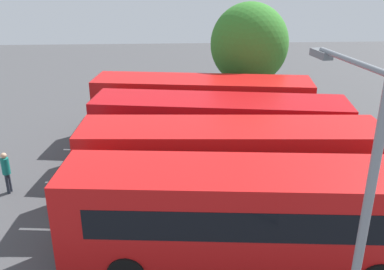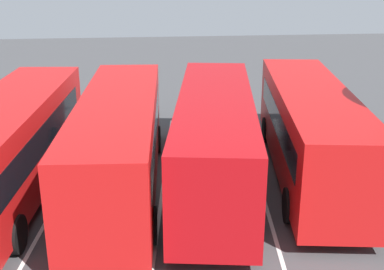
{
  "view_description": "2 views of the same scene",
  "coord_description": "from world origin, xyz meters",
  "px_view_note": "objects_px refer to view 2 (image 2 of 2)",
  "views": [
    {
      "loc": [
        1.59,
        15.63,
        8.65
      ],
      "look_at": [
        0.69,
        -0.87,
        1.97
      ],
      "focal_mm": 39.8,
      "sensor_mm": 36.0,
      "label": 1
    },
    {
      "loc": [
        -16.6,
        0.64,
        7.63
      ],
      "look_at": [
        0.46,
        -1.07,
        1.54
      ],
      "focal_mm": 47.16,
      "sensor_mm": 36.0,
      "label": 2
    }
  ],
  "objects_px": {
    "bus_center_right": "(119,140)",
    "bus_center_left": "(215,136)",
    "bus_far_right": "(11,145)",
    "pedestrian": "(154,94)",
    "bus_far_left": "(310,129)"
  },
  "relations": [
    {
      "from": "bus_far_left",
      "to": "bus_far_right",
      "type": "bearing_deg",
      "value": 101.44
    },
    {
      "from": "bus_center_left",
      "to": "pedestrian",
      "type": "height_order",
      "value": "bus_center_left"
    },
    {
      "from": "bus_center_left",
      "to": "bus_center_right",
      "type": "relative_size",
      "value": 1.01
    },
    {
      "from": "bus_center_left",
      "to": "pedestrian",
      "type": "distance_m",
      "value": 8.9
    },
    {
      "from": "bus_center_right",
      "to": "bus_far_right",
      "type": "relative_size",
      "value": 1.0
    },
    {
      "from": "bus_center_left",
      "to": "bus_far_right",
      "type": "bearing_deg",
      "value": 99.67
    },
    {
      "from": "bus_far_left",
      "to": "bus_center_left",
      "type": "relative_size",
      "value": 1.0
    },
    {
      "from": "bus_center_right",
      "to": "bus_center_left",
      "type": "bearing_deg",
      "value": -85.92
    },
    {
      "from": "bus_far_right",
      "to": "pedestrian",
      "type": "relative_size",
      "value": 6.34
    },
    {
      "from": "bus_center_left",
      "to": "bus_far_right",
      "type": "relative_size",
      "value": 1.01
    },
    {
      "from": "bus_far_left",
      "to": "bus_center_left",
      "type": "distance_m",
      "value": 3.55
    },
    {
      "from": "bus_far_left",
      "to": "bus_far_right",
      "type": "xyz_separation_m",
      "value": [
        -0.62,
        10.3,
        0.0
      ]
    },
    {
      "from": "bus_far_right",
      "to": "bus_center_right",
      "type": "bearing_deg",
      "value": -83.4
    },
    {
      "from": "bus_center_right",
      "to": "bus_far_right",
      "type": "distance_m",
      "value": 3.53
    },
    {
      "from": "bus_far_right",
      "to": "bus_center_left",
      "type": "bearing_deg",
      "value": -83.7
    }
  ]
}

